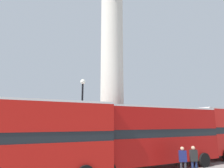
{
  "coord_description": "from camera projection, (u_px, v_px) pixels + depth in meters",
  "views": [
    {
      "loc": [
        -8.38,
        -16.49,
        3.16
      ],
      "look_at": [
        0.0,
        0.0,
        6.79
      ],
      "focal_mm": 32.0,
      "sensor_mm": 36.0,
      "label": 1
    }
  ],
  "objects": [
    {
      "name": "pedestrian_near_lamp",
      "position": [
        194.0,
        159.0,
        12.26
      ],
      "size": [
        0.5,
        0.31,
        1.76
      ],
      "rotation": [
        0.0,
        0.0,
        2.86
      ],
      "color": "#192347",
      "rests_on": "ground_plane"
    },
    {
      "name": "street_lamp",
      "position": [
        82.0,
        119.0,
        14.98
      ],
      "size": [
        0.39,
        0.39,
        6.52
      ],
      "color": "black",
      "rests_on": "ground_plane"
    },
    {
      "name": "pedestrian_by_plinth",
      "position": [
        183.0,
        160.0,
        12.17
      ],
      "size": [
        0.48,
        0.4,
        1.73
      ],
      "rotation": [
        0.0,
        0.0,
        5.7
      ],
      "color": "#28282D",
      "rests_on": "ground_plane"
    },
    {
      "name": "ground_plane",
      "position": [
        112.0,
        160.0,
        17.55
      ],
      "size": [
        200.0,
        200.0,
        0.0
      ],
      "primitive_type": "plane",
      "color": "gray"
    },
    {
      "name": "bus_b",
      "position": [
        6.0,
        138.0,
        10.28
      ],
      "size": [
        11.23,
        3.14,
        4.38
      ],
      "rotation": [
        0.0,
        0.0,
        -0.04
      ],
      "color": "#B7140F",
      "rests_on": "ground_plane"
    },
    {
      "name": "bus_a",
      "position": [
        149.0,
        134.0,
        14.45
      ],
      "size": [
        11.23,
        2.94,
        4.32
      ],
      "rotation": [
        0.0,
        0.0,
        -0.01
      ],
      "color": "#A80F0C",
      "rests_on": "ground_plane"
    },
    {
      "name": "monument_column",
      "position": [
        112.0,
        79.0,
        18.94
      ],
      "size": [
        4.62,
        4.62,
        18.19
      ],
      "color": "beige",
      "rests_on": "ground_plane"
    }
  ]
}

